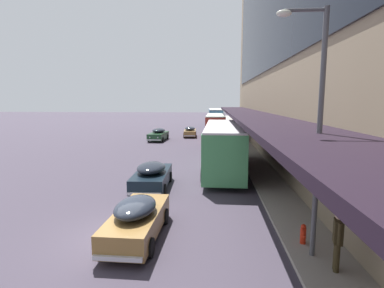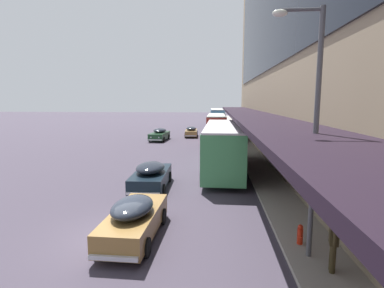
{
  "view_description": "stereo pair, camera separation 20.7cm",
  "coord_description": "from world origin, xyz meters",
  "px_view_note": "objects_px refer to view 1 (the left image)",
  "views": [
    {
      "loc": [
        3.48,
        -10.44,
        5.06
      ],
      "look_at": [
        1.94,
        12.06,
        1.79
      ],
      "focal_mm": 28.0,
      "sensor_mm": 36.0,
      "label": 1
    },
    {
      "loc": [
        3.68,
        -10.43,
        5.06
      ],
      "look_at": [
        1.94,
        12.06,
        1.79
      ],
      "focal_mm": 28.0,
      "sensor_mm": 36.0,
      "label": 2
    }
  ],
  "objects_px": {
    "sedan_oncoming_rear": "(152,175)",
    "sedan_lead_near": "(215,127)",
    "street_lamp": "(315,119)",
    "sedan_second_near": "(137,218)",
    "sedan_far_back": "(190,132)",
    "sedan_second_mid": "(158,134)",
    "pedestrian_at_kerb": "(338,237)",
    "transit_bus_kerbside_front": "(215,125)",
    "transit_bus_kerbside_rear": "(215,116)",
    "transit_bus_kerbside_far": "(223,144)",
    "fire_hydrant": "(303,234)"
  },
  "relations": [
    {
      "from": "transit_bus_kerbside_rear",
      "to": "sedan_second_mid",
      "type": "xyz_separation_m",
      "value": [
        -7.48,
        -21.76,
        -1.2
      ]
    },
    {
      "from": "sedan_lead_near",
      "to": "street_lamp",
      "type": "bearing_deg",
      "value": -86.38
    },
    {
      "from": "transit_bus_kerbside_front",
      "to": "sedan_second_near",
      "type": "xyz_separation_m",
      "value": [
        -3.16,
        -29.84,
        -1.08
      ]
    },
    {
      "from": "transit_bus_kerbside_front",
      "to": "sedan_second_near",
      "type": "height_order",
      "value": "transit_bus_kerbside_front"
    },
    {
      "from": "sedan_far_back",
      "to": "street_lamp",
      "type": "distance_m",
      "value": 33.64
    },
    {
      "from": "transit_bus_kerbside_front",
      "to": "sedan_second_near",
      "type": "relative_size",
      "value": 2.15
    },
    {
      "from": "street_lamp",
      "to": "sedan_oncoming_rear",
      "type": "bearing_deg",
      "value": 131.28
    },
    {
      "from": "transit_bus_kerbside_rear",
      "to": "sedan_oncoming_rear",
      "type": "bearing_deg",
      "value": -95.42
    },
    {
      "from": "sedan_far_back",
      "to": "transit_bus_kerbside_front",
      "type": "bearing_deg",
      "value": -27.83
    },
    {
      "from": "sedan_second_near",
      "to": "street_lamp",
      "type": "distance_m",
      "value": 7.01
    },
    {
      "from": "sedan_oncoming_rear",
      "to": "sedan_far_back",
      "type": "height_order",
      "value": "sedan_oncoming_rear"
    },
    {
      "from": "street_lamp",
      "to": "sedan_lead_near",
      "type": "bearing_deg",
      "value": 93.62
    },
    {
      "from": "sedan_second_near",
      "to": "sedan_lead_near",
      "type": "bearing_deg",
      "value": 85.26
    },
    {
      "from": "sedan_lead_near",
      "to": "pedestrian_at_kerb",
      "type": "distance_m",
      "value": 41.36
    },
    {
      "from": "sedan_second_mid",
      "to": "sedan_far_back",
      "type": "distance_m",
      "value": 5.75
    },
    {
      "from": "transit_bus_kerbside_far",
      "to": "sedan_lead_near",
      "type": "relative_size",
      "value": 2.35
    },
    {
      "from": "transit_bus_kerbside_far",
      "to": "fire_hydrant",
      "type": "bearing_deg",
      "value": -78.27
    },
    {
      "from": "sedan_second_near",
      "to": "street_lamp",
      "type": "relative_size",
      "value": 0.6
    },
    {
      "from": "sedan_far_back",
      "to": "pedestrian_at_kerb",
      "type": "height_order",
      "value": "pedestrian_at_kerb"
    },
    {
      "from": "sedan_far_back",
      "to": "fire_hydrant",
      "type": "relative_size",
      "value": 6.79
    },
    {
      "from": "pedestrian_at_kerb",
      "to": "transit_bus_kerbside_rear",
      "type": "bearing_deg",
      "value": 93.4
    },
    {
      "from": "transit_bus_kerbside_front",
      "to": "sedan_far_back",
      "type": "bearing_deg",
      "value": 152.17
    },
    {
      "from": "transit_bus_kerbside_far",
      "to": "sedan_lead_near",
      "type": "xyz_separation_m",
      "value": [
        -0.26,
        28.07,
        -1.16
      ]
    },
    {
      "from": "sedan_lead_near",
      "to": "street_lamp",
      "type": "xyz_separation_m",
      "value": [
        2.55,
        -40.37,
        3.77
      ]
    },
    {
      "from": "sedan_far_back",
      "to": "street_lamp",
      "type": "xyz_separation_m",
      "value": [
        6.23,
        -32.84,
        3.8
      ]
    },
    {
      "from": "street_lamp",
      "to": "transit_bus_kerbside_far",
      "type": "bearing_deg",
      "value": 100.54
    },
    {
      "from": "fire_hydrant",
      "to": "street_lamp",
      "type": "bearing_deg",
      "value": -97.27
    },
    {
      "from": "sedan_second_mid",
      "to": "street_lamp",
      "type": "xyz_separation_m",
      "value": [
        9.96,
        -28.46,
        3.75
      ]
    },
    {
      "from": "transit_bus_kerbside_far",
      "to": "sedan_far_back",
      "type": "xyz_separation_m",
      "value": [
        -3.94,
        20.54,
        -1.19
      ]
    },
    {
      "from": "sedan_second_near",
      "to": "sedan_oncoming_rear",
      "type": "relative_size",
      "value": 0.96
    },
    {
      "from": "sedan_oncoming_rear",
      "to": "sedan_lead_near",
      "type": "relative_size",
      "value": 0.97
    },
    {
      "from": "sedan_lead_near",
      "to": "fire_hydrant",
      "type": "xyz_separation_m",
      "value": [
        2.66,
        -39.58,
        -0.26
      ]
    },
    {
      "from": "street_lamp",
      "to": "sedan_far_back",
      "type": "bearing_deg",
      "value": 100.73
    },
    {
      "from": "transit_bus_kerbside_far",
      "to": "sedan_second_near",
      "type": "distance_m",
      "value": 11.79
    },
    {
      "from": "sedan_lead_near",
      "to": "sedan_far_back",
      "type": "bearing_deg",
      "value": -115.99
    },
    {
      "from": "transit_bus_kerbside_front",
      "to": "transit_bus_kerbside_far",
      "type": "bearing_deg",
      "value": -88.89
    },
    {
      "from": "fire_hydrant",
      "to": "transit_bus_kerbside_far",
      "type": "bearing_deg",
      "value": 101.73
    },
    {
      "from": "sedan_oncoming_rear",
      "to": "sedan_lead_near",
      "type": "distance_m",
      "value": 33.16
    },
    {
      "from": "transit_bus_kerbside_rear",
      "to": "pedestrian_at_kerb",
      "type": "relative_size",
      "value": 5.5
    },
    {
      "from": "sedan_oncoming_rear",
      "to": "sedan_lead_near",
      "type": "height_order",
      "value": "sedan_oncoming_rear"
    },
    {
      "from": "sedan_far_back",
      "to": "sedan_oncoming_rear",
      "type": "bearing_deg",
      "value": -90.71
    },
    {
      "from": "transit_bus_kerbside_front",
      "to": "sedan_second_mid",
      "type": "relative_size",
      "value": 2.0
    },
    {
      "from": "sedan_second_near",
      "to": "sedan_far_back",
      "type": "height_order",
      "value": "sedan_second_near"
    },
    {
      "from": "transit_bus_kerbside_rear",
      "to": "transit_bus_kerbside_far",
      "type": "distance_m",
      "value": 37.92
    },
    {
      "from": "sedan_second_mid",
      "to": "street_lamp",
      "type": "relative_size",
      "value": 0.65
    },
    {
      "from": "transit_bus_kerbside_front",
      "to": "sedan_far_back",
      "type": "height_order",
      "value": "transit_bus_kerbside_front"
    },
    {
      "from": "transit_bus_kerbside_rear",
      "to": "fire_hydrant",
      "type": "distance_m",
      "value": 49.53
    },
    {
      "from": "transit_bus_kerbside_rear",
      "to": "sedan_oncoming_rear",
      "type": "height_order",
      "value": "transit_bus_kerbside_rear"
    },
    {
      "from": "transit_bus_kerbside_far",
      "to": "street_lamp",
      "type": "relative_size",
      "value": 1.52
    },
    {
      "from": "transit_bus_kerbside_rear",
      "to": "street_lamp",
      "type": "xyz_separation_m",
      "value": [
        2.48,
        -50.23,
        2.55
      ]
    }
  ]
}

